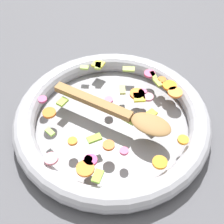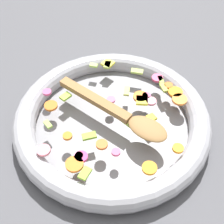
{
  "view_description": "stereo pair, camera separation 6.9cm",
  "coord_description": "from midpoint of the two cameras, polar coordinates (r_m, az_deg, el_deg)",
  "views": [
    {
      "loc": [
        -0.41,
        -0.2,
        0.57
      ],
      "look_at": [
        0.0,
        0.0,
        0.05
      ],
      "focal_mm": 50.0,
      "sensor_mm": 36.0,
      "label": 1
    },
    {
      "loc": [
        -0.38,
        -0.26,
        0.57
      ],
      "look_at": [
        0.0,
        0.0,
        0.05
      ],
      "focal_mm": 50.0,
      "sensor_mm": 36.0,
      "label": 2
    }
  ],
  "objects": [
    {
      "name": "skillet",
      "position": [
        0.72,
        2.77,
        -1.64
      ],
      "size": [
        0.45,
        0.45,
        0.05
      ],
      "color": "slate",
      "rests_on": "ground_plane"
    },
    {
      "name": "ground_plane",
      "position": [
        0.73,
        2.71,
        -2.73
      ],
      "size": [
        4.0,
        4.0,
        0.0
      ],
      "primitive_type": "plane",
      "color": "#4C4C51"
    },
    {
      "name": "chopped_vegetables",
      "position": [
        0.69,
        4.41,
        -0.15
      ],
      "size": [
        0.35,
        0.35,
        0.01
      ],
      "color": "orange",
      "rests_on": "skillet"
    },
    {
      "name": "wooden_spoon",
      "position": [
        0.68,
        4.84,
        -0.55
      ],
      "size": [
        0.06,
        0.29,
        0.01
      ],
      "color": "olive",
      "rests_on": "chopped_vegetables"
    }
  ]
}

